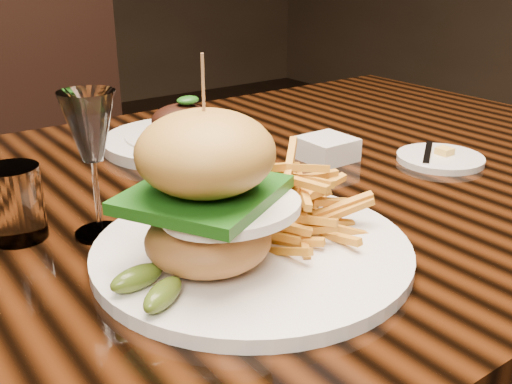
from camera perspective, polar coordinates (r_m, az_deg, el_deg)
dining_table at (r=0.84m, az=-5.31°, el=-5.05°), size 1.60×0.90×0.75m
burger_plate at (r=0.62m, az=-0.82°, el=-1.59°), size 0.34×0.34×0.22m
side_saucer at (r=0.97m, az=17.12°, el=3.10°), size 0.13×0.13×0.02m
ramekin at (r=0.94m, az=6.77°, el=4.12°), size 0.10×0.10×0.04m
wine_glass at (r=0.67m, az=-15.52°, el=5.51°), size 0.06×0.06×0.17m
water_tumbler at (r=0.72m, az=-21.98°, el=-1.00°), size 0.06×0.06×0.09m
far_dish at (r=1.01m, az=-7.08°, el=5.25°), size 0.26×0.26×0.09m
chair_far at (r=1.70m, az=-17.10°, el=3.32°), size 0.53×0.54×0.95m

